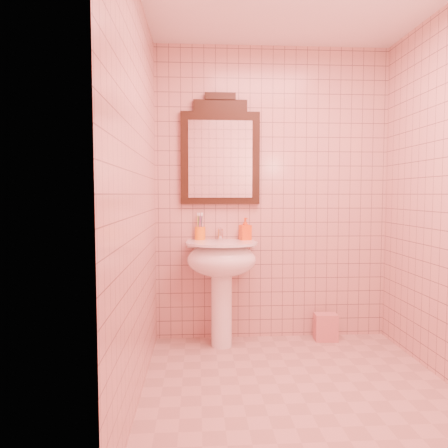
{
  "coord_description": "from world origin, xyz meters",
  "views": [
    {
      "loc": [
        -0.65,
        -2.63,
        1.25
      ],
      "look_at": [
        -0.45,
        0.55,
        1.03
      ],
      "focal_mm": 35.0,
      "sensor_mm": 36.0,
      "label": 1
    }
  ],
  "objects": [
    {
      "name": "back_wall",
      "position": [
        0.0,
        1.1,
        1.25
      ],
      "size": [
        2.0,
        0.02,
        2.5
      ],
      "primitive_type": "cube",
      "color": "#CA948D",
      "rests_on": "floor"
    },
    {
      "name": "floor",
      "position": [
        0.0,
        0.0,
        0.0
      ],
      "size": [
        2.2,
        2.2,
        0.0
      ],
      "primitive_type": "plane",
      "color": "tan",
      "rests_on": "ground"
    },
    {
      "name": "towel",
      "position": [
        0.45,
        0.96,
        0.12
      ],
      "size": [
        0.2,
        0.14,
        0.23
      ],
      "primitive_type": "cube",
      "rotation": [
        0.0,
        0.0,
        -0.05
      ],
      "color": "#CC787A",
      "rests_on": "floor"
    },
    {
      "name": "toothbrush_cup",
      "position": [
        -0.62,
        1.05,
        0.92
      ],
      "size": [
        0.09,
        0.09,
        0.21
      ],
      "rotation": [
        0.0,
        0.0,
        0.13
      ],
      "color": "orange",
      "rests_on": "pedestal_sink"
    },
    {
      "name": "mirror",
      "position": [
        -0.45,
        1.07,
        1.6
      ],
      "size": [
        0.67,
        0.06,
        0.93
      ],
      "color": "black",
      "rests_on": "back_wall"
    },
    {
      "name": "pedestal_sink",
      "position": [
        -0.45,
        0.87,
        0.66
      ],
      "size": [
        0.58,
        0.58,
        0.86
      ],
      "color": "white",
      "rests_on": "floor"
    },
    {
      "name": "soap_dispenser",
      "position": [
        -0.24,
        1.01,
        0.96
      ],
      "size": [
        0.11,
        0.11,
        0.19
      ],
      "primitive_type": "imported",
      "rotation": [
        0.0,
        0.0,
        0.27
      ],
      "color": "#EB5213",
      "rests_on": "pedestal_sink"
    },
    {
      "name": "faucet",
      "position": [
        -0.45,
        1.01,
        0.92
      ],
      "size": [
        0.04,
        0.16,
        0.11
      ],
      "color": "white",
      "rests_on": "pedestal_sink"
    }
  ]
}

